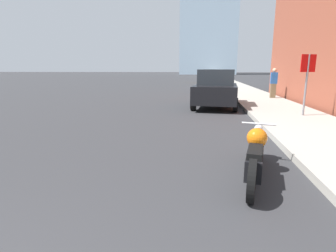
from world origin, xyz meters
name	(u,v)px	position (x,y,z in m)	size (l,w,h in m)	color
sidewalk	(226,81)	(5.35, 40.00, 0.07)	(2.82, 240.00, 0.15)	#9E998E
motorcycle	(256,154)	(3.07, 4.26, 0.38)	(0.79, 2.35, 0.78)	black
parked_car_black	(216,89)	(2.72, 12.45, 0.86)	(2.24, 3.96, 1.77)	black
parked_car_silver	(211,80)	(2.78, 24.78, 0.78)	(2.07, 4.52, 1.54)	#BCBCC1
parked_car_yellow	(209,76)	(2.81, 37.21, 0.89)	(2.12, 4.27, 1.80)	gold
stop_sign	(307,74)	(5.73, 9.83, 1.60)	(0.57, 0.26, 2.13)	slate
pedestrian	(274,83)	(6.15, 15.95, 1.02)	(0.36, 0.24, 1.70)	brown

